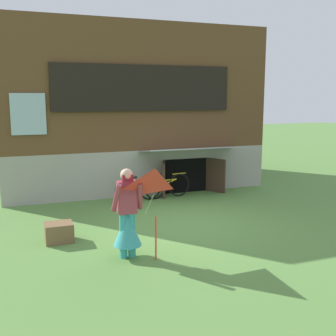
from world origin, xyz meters
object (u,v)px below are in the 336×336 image
(bicycle_yellow, at_px, (165,186))
(wooden_crate, at_px, (59,232))
(bicycle_red, at_px, (141,189))
(person, at_px, (127,220))
(kite, at_px, (155,191))

(bicycle_yellow, xyz_separation_m, wooden_crate, (-3.30, -2.76, -0.17))
(bicycle_yellow, relative_size, bicycle_red, 1.02)
(person, xyz_separation_m, bicycle_red, (1.42, 3.91, -0.34))
(person, relative_size, bicycle_yellow, 1.02)
(bicycle_yellow, relative_size, wooden_crate, 2.93)
(person, distance_m, bicycle_yellow, 4.63)
(kite, xyz_separation_m, bicycle_red, (1.05, 4.43, -0.98))
(kite, xyz_separation_m, bicycle_yellow, (1.82, 4.58, -0.98))
(person, height_order, kite, person)
(kite, distance_m, bicycle_yellow, 5.03)
(person, relative_size, bicycle_red, 1.04)
(kite, bearing_deg, bicycle_yellow, 68.29)
(kite, relative_size, wooden_crate, 2.94)
(kite, height_order, wooden_crate, kite)
(person, bearing_deg, wooden_crate, 146.18)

